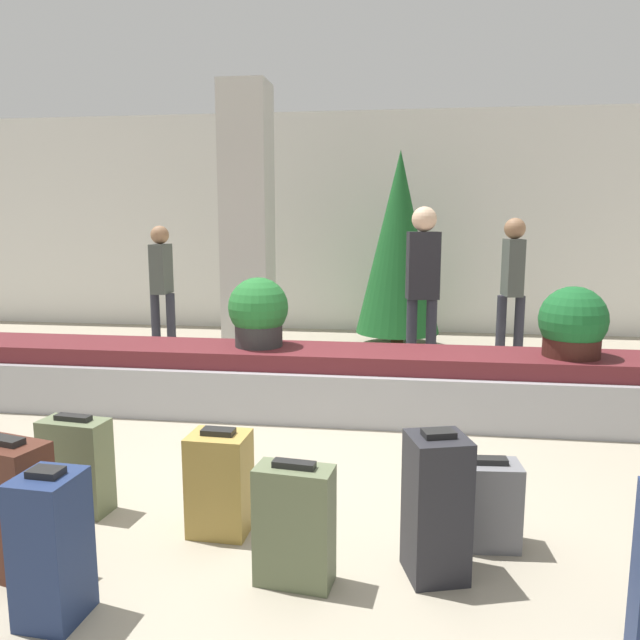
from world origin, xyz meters
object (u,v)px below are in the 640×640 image
object	(u,v)px
traveler_1	(512,278)
decorated_tree	(399,243)
suitcase_2	(220,483)
traveler_0	(162,279)
suitcase_4	(294,525)
suitcase_1	(76,465)
suitcase_0	(436,506)
potted_plant_1	(573,324)
traveler_2	(423,277)
pillar	(248,225)
suitcase_3	(52,548)
suitcase_7	(488,504)
suitcase_6	(8,508)
potted_plant_0	(258,313)

from	to	relation	value
traveler_1	decorated_tree	distance (m)	1.65
suitcase_2	traveler_0	distance (m)	4.73
suitcase_4	traveler_0	xyz separation A→B (m)	(-2.50, 4.64, 0.65)
suitcase_1	traveler_1	world-z (taller)	traveler_1
suitcase_0	potted_plant_1	xyz separation A→B (m)	(1.18, 2.40, 0.49)
traveler_1	traveler_2	xyz separation A→B (m)	(-1.02, -0.84, 0.08)
traveler_0	pillar	bearing A→B (deg)	-95.23
pillar	suitcase_2	xyz separation A→B (m)	(0.89, -4.11, -1.32)
pillar	decorated_tree	xyz separation A→B (m)	(1.74, 1.05, -0.24)
traveler_2	suitcase_0	bearing A→B (deg)	-100.56
traveler_0	suitcase_1	bearing A→B (deg)	-164.24
suitcase_3	traveler_0	xyz separation A→B (m)	(-1.54, 5.04, 0.61)
suitcase_0	traveler_1	world-z (taller)	traveler_1
suitcase_7	traveler_0	world-z (taller)	traveler_0
suitcase_3	suitcase_4	distance (m)	1.04
suitcase_1	suitcase_4	world-z (taller)	suitcase_4
suitcase_6	traveler_1	bearing A→B (deg)	71.56
potted_plant_1	traveler_1	size ratio (longest dim) A/B	0.34
suitcase_6	potted_plant_1	distance (m)	4.18
pillar	suitcase_4	bearing A→B (deg)	-73.15
suitcase_0	suitcase_4	world-z (taller)	suitcase_0
suitcase_4	decorated_tree	xyz separation A→B (m)	(0.37, 5.57, 1.07)
pillar	traveler_2	xyz separation A→B (m)	(2.02, -0.76, -0.51)
suitcase_1	suitcase_6	bearing A→B (deg)	-82.51
traveler_0	suitcase_4	bearing A→B (deg)	-151.25
suitcase_7	potted_plant_0	distance (m)	2.82
suitcase_1	traveler_0	distance (m)	4.31
suitcase_3	traveler_1	distance (m)	5.70
suitcase_4	suitcase_6	bearing A→B (deg)	-169.00
suitcase_7	suitcase_2	bearing A→B (deg)	177.75
suitcase_0	traveler_0	world-z (taller)	traveler_0
pillar	suitcase_6	bearing A→B (deg)	-89.92
potted_plant_0	traveler_0	world-z (taller)	traveler_0
potted_plant_1	pillar	bearing A→B (deg)	148.38
potted_plant_0	traveler_2	world-z (taller)	traveler_2
traveler_2	traveler_0	bearing A→B (deg)	153.93
traveler_0	suitcase_0	bearing A→B (deg)	-144.48
suitcase_1	suitcase_7	xyz separation A→B (m)	(2.30, -0.06, -0.05)
potted_plant_0	potted_plant_1	size ratio (longest dim) A/B	1.06
pillar	traveler_0	size ratio (longest dim) A/B	2.02
pillar	traveler_1	distance (m)	3.10
suitcase_2	suitcase_3	distance (m)	0.95
suitcase_4	suitcase_6	distance (m)	1.37
suitcase_2	potted_plant_0	size ratio (longest dim) A/B	0.96
suitcase_0	pillar	bearing A→B (deg)	98.14
suitcase_1	suitcase_3	xyz separation A→B (m)	(0.41, -0.93, 0.05)
traveler_1	suitcase_6	bearing A→B (deg)	-39.12
suitcase_4	traveler_0	world-z (taller)	traveler_0
traveler_1	potted_plant_1	bearing A→B (deg)	-1.94
traveler_1	suitcase_3	bearing A→B (deg)	-34.02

